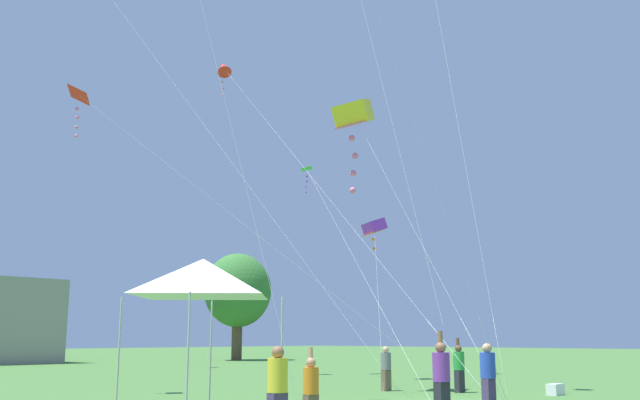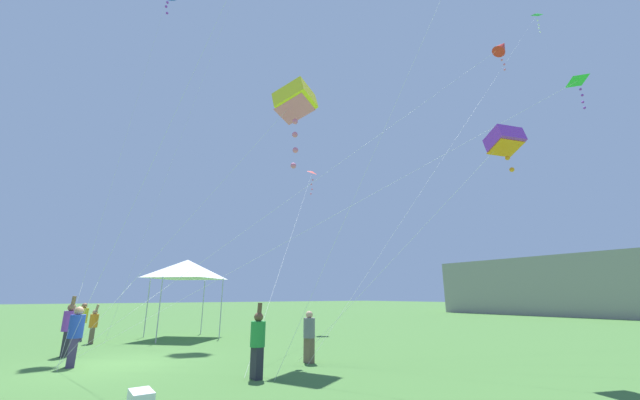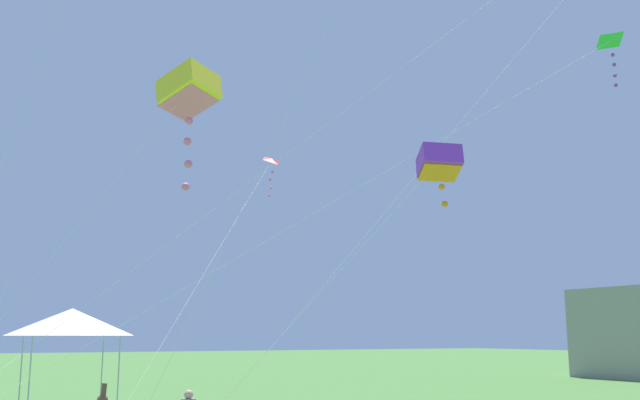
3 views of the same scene
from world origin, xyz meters
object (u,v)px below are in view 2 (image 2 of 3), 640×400
(person_purple_shirt, at_px, (69,327))
(kite_yellow_box_8, at_px, (295,102))
(kite_purple_box_3, at_px, (504,141))
(person_blue_shirt, at_px, (75,334))
(kite_red_diamond_4, at_px, (501,48))
(kite_red_delta_7, at_px, (312,174))
(kite_green_delta_0, at_px, (570,86))
(kite_green_delta_5, at_px, (537,16))
(person_orange_shirt, at_px, (93,324))
(person_green_shirt, at_px, (258,341))
(festival_tent, at_px, (187,269))
(person_yellow_shirt, at_px, (82,320))
(person_grey_shirt, at_px, (309,334))

(person_purple_shirt, height_order, kite_yellow_box_8, kite_yellow_box_8)
(person_purple_shirt, distance_m, kite_purple_box_3, 16.73)
(person_blue_shirt, xyz_separation_m, kite_red_diamond_4, (5.41, 18.74, 15.45))
(person_purple_shirt, relative_size, kite_red_delta_7, 0.19)
(person_blue_shirt, height_order, kite_red_diamond_4, kite_red_diamond_4)
(kite_green_delta_0, height_order, kite_green_delta_5, kite_green_delta_5)
(kite_purple_box_3, bearing_deg, kite_green_delta_0, 83.09)
(kite_red_diamond_4, bearing_deg, person_orange_shirt, -122.72)
(kite_red_diamond_4, height_order, kite_yellow_box_8, kite_red_diamond_4)
(person_orange_shirt, relative_size, kite_green_delta_5, 0.06)
(kite_red_delta_7, bearing_deg, person_green_shirt, -39.87)
(festival_tent, bearing_deg, kite_red_delta_7, 87.56)
(person_yellow_shirt, xyz_separation_m, kite_red_delta_7, (1.66, 12.23, 9.45))
(person_orange_shirt, height_order, kite_red_delta_7, kite_red_delta_7)
(person_orange_shirt, height_order, kite_purple_box_3, kite_purple_box_3)
(person_grey_shirt, height_order, kite_red_delta_7, kite_red_delta_7)
(person_grey_shirt, relative_size, kite_green_delta_0, 0.10)
(kite_yellow_box_8, bearing_deg, kite_green_delta_5, 87.31)
(person_grey_shirt, relative_size, kite_purple_box_3, 0.21)
(kite_red_diamond_4, xyz_separation_m, kite_green_delta_5, (-2.19, 12.79, 10.62))
(festival_tent, relative_size, person_yellow_shirt, 2.27)
(person_grey_shirt, relative_size, kite_red_delta_7, 0.15)
(person_orange_shirt, relative_size, kite_purple_box_3, 0.23)
(person_green_shirt, xyz_separation_m, kite_green_delta_0, (4.46, 12.06, 9.86))
(person_grey_shirt, distance_m, kite_red_diamond_4, 19.95)
(person_orange_shirt, height_order, person_green_shirt, person_green_shirt)
(person_grey_shirt, distance_m, kite_purple_box_3, 9.19)
(kite_red_delta_7, bearing_deg, person_blue_shirt, -65.52)
(festival_tent, xyz_separation_m, person_blue_shirt, (6.13, -4.83, -2.53))
(festival_tent, distance_m, kite_green_delta_5, 36.79)
(person_purple_shirt, distance_m, kite_yellow_box_8, 12.25)
(festival_tent, bearing_deg, person_green_shirt, -4.69)
(kite_green_delta_0, bearing_deg, person_purple_shirt, -125.79)
(kite_green_delta_0, bearing_deg, kite_red_delta_7, -167.61)
(person_orange_shirt, bearing_deg, kite_red_delta_7, 21.75)
(festival_tent, bearing_deg, kite_green_delta_5, 70.71)
(festival_tent, distance_m, person_green_shirt, 11.17)
(person_orange_shirt, distance_m, person_yellow_shirt, 1.44)
(person_green_shirt, xyz_separation_m, person_yellow_shirt, (-12.16, -3.45, 0.02))
(kite_red_diamond_4, distance_m, kite_red_delta_7, 14.06)
(festival_tent, relative_size, kite_green_delta_0, 0.25)
(person_blue_shirt, distance_m, person_grey_shirt, 7.29)
(person_orange_shirt, relative_size, person_yellow_shirt, 0.98)
(person_orange_shirt, bearing_deg, kite_green_delta_5, 6.24)
(festival_tent, distance_m, person_purple_shirt, 6.65)
(kite_green_delta_5, height_order, kite_yellow_box_8, kite_green_delta_5)
(kite_red_delta_7, bearing_deg, kite_green_delta_0, 12.39)
(person_orange_shirt, height_order, kite_green_delta_0, kite_green_delta_0)
(person_green_shirt, xyz_separation_m, kite_red_diamond_4, (0.69, 14.79, 15.47))
(person_orange_shirt, height_order, kite_yellow_box_8, kite_yellow_box_8)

